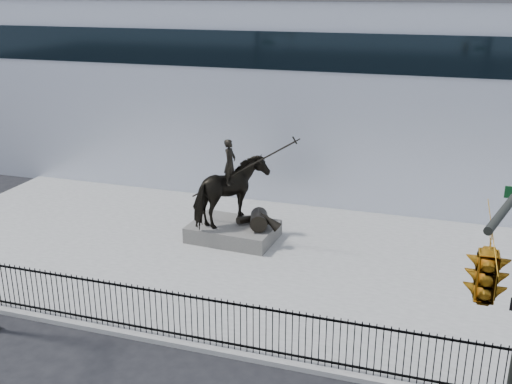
% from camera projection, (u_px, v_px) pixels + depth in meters
% --- Properties ---
extents(ground, '(120.00, 120.00, 0.00)m').
position_uv_depth(ground, '(212.00, 380.00, 15.40)').
color(ground, black).
rests_on(ground, ground).
extents(plaza, '(30.00, 12.00, 0.15)m').
position_uv_depth(plaza, '(284.00, 264.00, 21.67)').
color(plaza, gray).
rests_on(plaza, ground).
extents(building, '(44.00, 14.00, 9.00)m').
position_uv_depth(building, '(350.00, 87.00, 31.93)').
color(building, silver).
rests_on(building, ground).
extents(picket_fence, '(22.10, 0.10, 1.50)m').
position_uv_depth(picket_fence, '(229.00, 324.00, 16.23)').
color(picket_fence, black).
rests_on(picket_fence, plaza).
extents(statue_plinth, '(3.42, 2.46, 0.62)m').
position_uv_depth(statue_plinth, '(233.00, 231.00, 23.52)').
color(statue_plinth, '#514F4A').
rests_on(statue_plinth, plaza).
extents(equestrian_statue, '(4.22, 2.73, 3.58)m').
position_uv_depth(equestrian_statue, '(234.00, 193.00, 22.98)').
color(equestrian_statue, black).
rests_on(equestrian_statue, statue_plinth).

